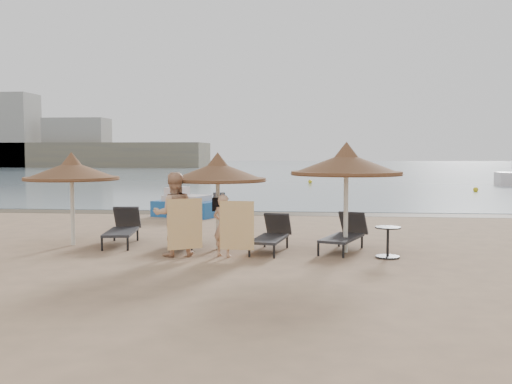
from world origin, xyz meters
TOP-DOWN VIEW (x-y plane):
  - ground at (0.00, 0.00)m, footprint 160.00×160.00m
  - sea at (0.00, 80.00)m, footprint 200.00×140.00m
  - wet_sand_strip at (0.00, 9.40)m, footprint 200.00×1.60m
  - far_shore at (-25.10, 77.82)m, footprint 150.00×54.80m
  - palapa_left at (-3.77, 1.10)m, footprint 2.49×2.49m
  - palapa_center at (0.16, 0.87)m, footprint 2.48×2.48m
  - palapa_right at (3.36, 0.73)m, footprint 2.74×2.74m
  - lounger_far_left at (-2.54, 1.50)m, footprint 1.02×2.20m
  - lounger_near_left at (-0.73, 1.02)m, footprint 0.79×1.81m
  - lounger_near_right at (1.55, 0.83)m, footprint 0.96×2.06m
  - lounger_far_right at (3.38, 1.06)m, footprint 1.36×2.15m
  - side_table at (4.31, 0.09)m, footprint 0.60×0.60m
  - person_left at (-0.72, -0.18)m, footprint 1.23×1.01m
  - person_right at (0.47, -0.19)m, footprint 0.92×0.76m
  - towel_left at (-0.37, -0.53)m, footprint 0.73×0.44m
  - towel_right at (0.82, -0.44)m, footprint 0.81×0.08m
  - bag_patterned at (0.16, 1.05)m, footprint 0.31×0.18m
  - bag_dark at (0.16, 0.71)m, footprint 0.25×0.12m
  - pedal_boat at (-2.29, 8.08)m, footprint 2.74×2.14m
  - buoy_left at (-6.25, 23.47)m, footprint 0.32×0.32m
  - buoy_mid at (2.32, 31.58)m, footprint 0.31×0.31m
  - buoy_right at (12.53, 22.85)m, footprint 0.32×0.32m

SIDE VIEW (x-z plane):
  - ground at x=0.00m, z-range 0.00..0.00m
  - wet_sand_strip at x=0.00m, z-range 0.00..0.01m
  - sea at x=0.00m, z-range 0.00..0.03m
  - buoy_mid at x=2.32m, z-range 0.00..0.31m
  - buoy_right at x=12.53m, z-range 0.00..0.32m
  - buoy_left at x=-6.25m, z-range 0.00..0.32m
  - side_table at x=4.31m, z-range -0.02..0.70m
  - lounger_near_left at x=-0.73m, z-range -0.04..0.74m
  - lounger_near_right at x=1.55m, z-range -0.05..0.84m
  - lounger_far_right at x=3.38m, z-range -0.05..0.87m
  - pedal_boat at x=-2.29m, z-range -0.14..0.97m
  - lounger_far_left at x=-2.54m, z-range -0.05..0.90m
  - towel_right at x=0.82m, z-range 0.22..1.35m
  - towel_left at x=-0.37m, z-range 0.22..1.40m
  - person_right at x=0.47m, z-range 0.00..1.71m
  - bag_dark at x=0.16m, z-range 0.98..1.32m
  - person_left at x=-0.72m, z-range 0.00..2.31m
  - bag_patterned at x=0.16m, z-range 1.05..1.43m
  - palapa_center at x=0.16m, z-range 0.73..3.19m
  - palapa_left at x=-3.77m, z-range 0.73..3.20m
  - palapa_right at x=3.36m, z-range 0.81..3.52m
  - far_shore at x=-25.10m, z-range -3.09..8.91m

